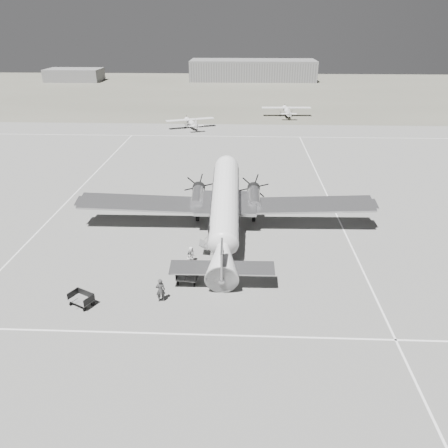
{
  "coord_description": "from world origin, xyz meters",
  "views": [
    {
      "loc": [
        1.83,
        -36.81,
        18.78
      ],
      "look_at": [
        0.34,
        -1.46,
        2.2
      ],
      "focal_mm": 35.0,
      "sensor_mm": 36.0,
      "label": 1
    }
  ],
  "objects_px": {
    "dc3_airliner": "(225,209)",
    "hangar_main": "(253,70)",
    "light_plane_right": "(286,111)",
    "light_plane_left": "(191,123)",
    "ground_crew": "(161,290)",
    "passenger": "(191,255)",
    "baggage_cart_far": "(81,300)",
    "shed_secondary": "(74,75)",
    "baggage_cart_near": "(187,278)",
    "ramp_agent": "(190,257)"
  },
  "relations": [
    {
      "from": "hangar_main",
      "to": "light_plane_left",
      "type": "bearing_deg",
      "value": -99.95
    },
    {
      "from": "baggage_cart_near",
      "to": "baggage_cart_far",
      "type": "distance_m",
      "value": 7.98
    },
    {
      "from": "baggage_cart_near",
      "to": "ramp_agent",
      "type": "height_order",
      "value": "ramp_agent"
    },
    {
      "from": "baggage_cart_far",
      "to": "passenger",
      "type": "bearing_deg",
      "value": 70.26
    },
    {
      "from": "baggage_cart_near",
      "to": "passenger",
      "type": "xyz_separation_m",
      "value": [
        -0.05,
        3.32,
        0.24
      ]
    },
    {
      "from": "baggage_cart_far",
      "to": "ramp_agent",
      "type": "height_order",
      "value": "ramp_agent"
    },
    {
      "from": "ground_crew",
      "to": "passenger",
      "type": "height_order",
      "value": "ground_crew"
    },
    {
      "from": "ramp_agent",
      "to": "baggage_cart_near",
      "type": "bearing_deg",
      "value": -165.06
    },
    {
      "from": "light_plane_left",
      "to": "light_plane_right",
      "type": "height_order",
      "value": "light_plane_right"
    },
    {
      "from": "shed_secondary",
      "to": "dc3_airliner",
      "type": "height_order",
      "value": "dc3_airliner"
    },
    {
      "from": "shed_secondary",
      "to": "light_plane_left",
      "type": "height_order",
      "value": "shed_secondary"
    },
    {
      "from": "hangar_main",
      "to": "baggage_cart_far",
      "type": "distance_m",
      "value": 131.96
    },
    {
      "from": "shed_secondary",
      "to": "light_plane_left",
      "type": "distance_m",
      "value": 83.5
    },
    {
      "from": "dc3_airliner",
      "to": "baggage_cart_near",
      "type": "distance_m",
      "value": 9.09
    },
    {
      "from": "ground_crew",
      "to": "ramp_agent",
      "type": "xyz_separation_m",
      "value": [
        1.6,
        5.23,
        -0.19
      ]
    },
    {
      "from": "hangar_main",
      "to": "passenger",
      "type": "xyz_separation_m",
      "value": [
        -7.33,
        -124.54,
        -2.58
      ]
    },
    {
      "from": "baggage_cart_near",
      "to": "ground_crew",
      "type": "height_order",
      "value": "ground_crew"
    },
    {
      "from": "hangar_main",
      "to": "ramp_agent",
      "type": "xyz_separation_m",
      "value": [
        -7.32,
        -125.08,
        -2.56
      ]
    },
    {
      "from": "dc3_airliner",
      "to": "light_plane_right",
      "type": "distance_m",
      "value": 58.49
    },
    {
      "from": "shed_secondary",
      "to": "ground_crew",
      "type": "bearing_deg",
      "value": -67.82
    },
    {
      "from": "shed_secondary",
      "to": "dc3_airliner",
      "type": "distance_m",
      "value": 127.14
    },
    {
      "from": "hangar_main",
      "to": "dc3_airliner",
      "type": "xyz_separation_m",
      "value": [
        -4.66,
        -119.46,
        -0.5
      ]
    },
    {
      "from": "hangar_main",
      "to": "baggage_cart_far",
      "type": "height_order",
      "value": "hangar_main"
    },
    {
      "from": "shed_secondary",
      "to": "hangar_main",
      "type": "bearing_deg",
      "value": 4.76
    },
    {
      "from": "light_plane_left",
      "to": "shed_secondary",
      "type": "bearing_deg",
      "value": 102.22
    },
    {
      "from": "dc3_airliner",
      "to": "passenger",
      "type": "height_order",
      "value": "dc3_airliner"
    },
    {
      "from": "baggage_cart_far",
      "to": "ramp_agent",
      "type": "relative_size",
      "value": 1.2
    },
    {
      "from": "passenger",
      "to": "baggage_cart_near",
      "type": "bearing_deg",
      "value": -156.65
    },
    {
      "from": "baggage_cart_near",
      "to": "passenger",
      "type": "height_order",
      "value": "passenger"
    },
    {
      "from": "dc3_airliner",
      "to": "passenger",
      "type": "xyz_separation_m",
      "value": [
        -2.67,
        -5.08,
        -2.08
      ]
    },
    {
      "from": "passenger",
      "to": "light_plane_right",
      "type": "bearing_deg",
      "value": 10.29
    },
    {
      "from": "baggage_cart_far",
      "to": "hangar_main",
      "type": "bearing_deg",
      "value": 111.59
    },
    {
      "from": "shed_secondary",
      "to": "ramp_agent",
      "type": "bearing_deg",
      "value": -66.31
    },
    {
      "from": "dc3_airliner",
      "to": "hangar_main",
      "type": "bearing_deg",
      "value": 86.86
    },
    {
      "from": "baggage_cart_near",
      "to": "ground_crew",
      "type": "relative_size",
      "value": 0.92
    },
    {
      "from": "baggage_cart_near",
      "to": "passenger",
      "type": "distance_m",
      "value": 3.32
    },
    {
      "from": "light_plane_left",
      "to": "baggage_cart_far",
      "type": "distance_m",
      "value": 57.15
    },
    {
      "from": "shed_secondary",
      "to": "ramp_agent",
      "type": "height_order",
      "value": "shed_secondary"
    },
    {
      "from": "light_plane_right",
      "to": "baggage_cart_far",
      "type": "distance_m",
      "value": 72.16
    },
    {
      "from": "hangar_main",
      "to": "light_plane_left",
      "type": "xyz_separation_m",
      "value": [
        -12.98,
        -74.0,
        -2.33
      ]
    },
    {
      "from": "light_plane_right",
      "to": "ground_crew",
      "type": "relative_size",
      "value": 5.61
    },
    {
      "from": "light_plane_right",
      "to": "ground_crew",
      "type": "height_order",
      "value": "light_plane_right"
    },
    {
      "from": "shed_secondary",
      "to": "light_plane_left",
      "type": "relative_size",
      "value": 1.93
    },
    {
      "from": "light_plane_left",
      "to": "light_plane_right",
      "type": "xyz_separation_m",
      "value": [
        19.12,
        12.0,
        0.12
      ]
    },
    {
      "from": "ground_crew",
      "to": "ramp_agent",
      "type": "distance_m",
      "value": 5.47
    },
    {
      "from": "passenger",
      "to": "light_plane_left",
      "type": "bearing_deg",
      "value": 28.83
    },
    {
      "from": "hangar_main",
      "to": "light_plane_right",
      "type": "distance_m",
      "value": 62.34
    },
    {
      "from": "shed_secondary",
      "to": "baggage_cart_near",
      "type": "bearing_deg",
      "value": -66.77
    },
    {
      "from": "hangar_main",
      "to": "shed_secondary",
      "type": "relative_size",
      "value": 2.33
    },
    {
      "from": "shed_secondary",
      "to": "baggage_cart_near",
      "type": "xyz_separation_m",
      "value": [
        52.72,
        -122.85,
        -1.52
      ]
    }
  ]
}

